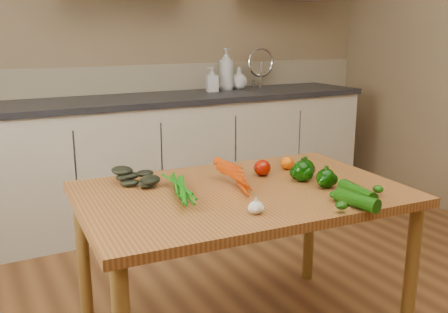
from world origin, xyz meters
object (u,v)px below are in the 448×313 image
at_px(zucchini_a, 357,192).
at_px(zucchini_b, 357,200).
at_px(pepper_b, 305,169).
at_px(pepper_c, 326,178).
at_px(table, 242,207).
at_px(soap_bottle_c, 239,78).
at_px(garlic_bulb, 256,208).
at_px(pepper_a, 302,171).
at_px(tomato_c, 304,167).
at_px(tomato_b, 287,163).
at_px(leafy_greens, 137,175).
at_px(soap_bottle_b, 212,79).
at_px(tomato_a, 262,168).
at_px(carrot_bunch, 218,181).
at_px(soap_bottle_a, 226,69).

height_order(zucchini_a, zucchini_b, zucchini_b).
distance_m(pepper_b, pepper_c, 0.15).
bearing_deg(zucchini_b, zucchini_a, 46.80).
height_order(table, soap_bottle_c, soap_bottle_c).
relative_size(garlic_bulb, zucchini_a, 0.28).
bearing_deg(pepper_a, pepper_c, -76.72).
relative_size(pepper_c, tomato_c, 1.24).
xyz_separation_m(pepper_c, zucchini_a, (0.02, -0.17, -0.01)).
xyz_separation_m(tomato_c, zucchini_b, (-0.11, -0.46, -0.00)).
xyz_separation_m(garlic_bulb, tomato_b, (0.44, 0.44, 0.01)).
bearing_deg(leafy_greens, garlic_bulb, -63.15).
relative_size(soap_bottle_b, soap_bottle_c, 1.10).
height_order(tomato_a, tomato_c, tomato_a).
bearing_deg(tomato_b, carrot_bunch, -164.84).
xyz_separation_m(soap_bottle_b, garlic_bulb, (-0.81, -1.95, -0.26)).
bearing_deg(tomato_c, soap_bottle_b, 77.99).
xyz_separation_m(soap_bottle_b, tomato_a, (-0.53, -1.54, -0.25)).
xyz_separation_m(soap_bottle_a, pepper_c, (-0.55, -1.89, -0.31)).
relative_size(carrot_bunch, tomato_c, 3.77).
xyz_separation_m(tomato_a, tomato_c, (0.19, -0.06, -0.01)).
height_order(table, carrot_bunch, carrot_bunch).
distance_m(pepper_b, zucchini_a, 0.32).
bearing_deg(table, carrot_bunch, 151.16).
bearing_deg(tomato_c, zucchini_b, -103.14).
relative_size(pepper_b, tomato_b, 1.31).
distance_m(soap_bottle_c, zucchini_b, 2.28).
bearing_deg(carrot_bunch, garlic_bulb, -89.13).
relative_size(carrot_bunch, tomato_a, 3.15).
relative_size(tomato_b, tomato_c, 1.02).
xyz_separation_m(tomato_b, tomato_c, (0.03, -0.09, -0.00)).
distance_m(pepper_c, tomato_a, 0.31).
distance_m(soap_bottle_b, zucchini_a, 2.04).
bearing_deg(tomato_a, carrot_bunch, -162.35).
height_order(tomato_a, zucchini_b, tomato_a).
distance_m(carrot_bunch, zucchini_a, 0.56).
bearing_deg(soap_bottle_a, soap_bottle_c, 9.88).
xyz_separation_m(pepper_b, tomato_a, (-0.14, 0.13, -0.01)).
relative_size(soap_bottle_a, carrot_bunch, 1.31).
bearing_deg(pepper_c, soap_bottle_b, 77.84).
xyz_separation_m(leafy_greens, pepper_b, (0.69, -0.25, -0.00)).
height_order(soap_bottle_c, pepper_a, soap_bottle_c).
xyz_separation_m(carrot_bunch, zucchini_a, (0.42, -0.36, -0.01)).
bearing_deg(zucchini_b, carrot_bunch, 128.42).
distance_m(soap_bottle_a, garlic_bulb, 2.26).
distance_m(soap_bottle_c, pepper_c, 2.03).
bearing_deg(soap_bottle_a, garlic_bulb, -113.43).
bearing_deg(soap_bottle_a, zucchini_b, -103.58).
relative_size(table, soap_bottle_c, 8.12).
relative_size(garlic_bulb, pepper_b, 0.64).
distance_m(leafy_greens, garlic_bulb, 0.59).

